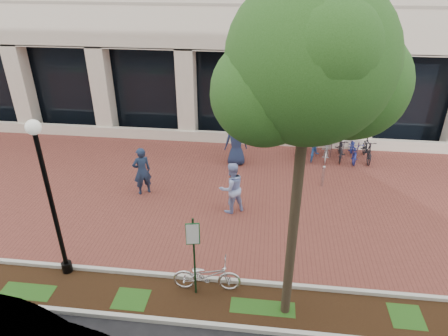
# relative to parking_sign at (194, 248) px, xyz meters

# --- Properties ---
(ground) EXTENTS (120.00, 120.00, 0.00)m
(ground) POSITION_rel_parking_sign_xyz_m (-0.15, 4.98, -1.50)
(ground) COLOR black
(ground) RESTS_ON ground
(brick_plaza) EXTENTS (40.00, 9.00, 0.01)m
(brick_plaza) POSITION_rel_parking_sign_xyz_m (-0.15, 4.98, -1.49)
(brick_plaza) COLOR brown
(brick_plaza) RESTS_ON ground
(planting_strip) EXTENTS (40.00, 1.50, 0.01)m
(planting_strip) POSITION_rel_parking_sign_xyz_m (-0.15, -0.27, -1.49)
(planting_strip) COLOR black
(planting_strip) RESTS_ON ground
(curb_plaza_side) EXTENTS (40.00, 0.12, 0.12)m
(curb_plaza_side) POSITION_rel_parking_sign_xyz_m (-0.15, 0.48, -1.44)
(curb_plaza_side) COLOR #BABBB0
(curb_plaza_side) RESTS_ON ground
(curb_street_side) EXTENTS (40.00, 0.12, 0.12)m
(curb_street_side) POSITION_rel_parking_sign_xyz_m (-0.15, -1.02, -1.44)
(curb_street_side) COLOR #BABBB0
(curb_street_side) RESTS_ON ground
(parking_sign) EXTENTS (0.34, 0.07, 2.34)m
(parking_sign) POSITION_rel_parking_sign_xyz_m (0.00, 0.00, 0.00)
(parking_sign) COLOR #13351A
(parking_sign) RESTS_ON ground
(lamppost) EXTENTS (0.36, 0.36, 4.48)m
(lamppost) POSITION_rel_parking_sign_xyz_m (-3.67, 0.38, 1.03)
(lamppost) COLOR black
(lamppost) RESTS_ON ground
(street_tree) EXTENTS (3.63, 3.03, 7.63)m
(street_tree) POSITION_rel_parking_sign_xyz_m (2.34, -0.29, 4.42)
(street_tree) COLOR #403524
(street_tree) RESTS_ON ground
(locked_bicycle) EXTENTS (1.80, 0.74, 0.93)m
(locked_bicycle) POSITION_rel_parking_sign_xyz_m (0.27, 0.19, -1.03)
(locked_bicycle) COLOR silver
(locked_bicycle) RESTS_ON ground
(pedestrian_left) EXTENTS (0.79, 0.74, 1.82)m
(pedestrian_left) POSITION_rel_parking_sign_xyz_m (-2.78, 4.65, -0.58)
(pedestrian_left) COLOR #1B2A45
(pedestrian_left) RESTS_ON ground
(pedestrian_mid) EXTENTS (1.11, 1.05, 1.81)m
(pedestrian_mid) POSITION_rel_parking_sign_xyz_m (0.53, 3.87, -0.59)
(pedestrian_mid) COLOR #99ACE5
(pedestrian_mid) RESTS_ON ground
(pedestrian_right) EXTENTS (1.08, 0.84, 1.95)m
(pedestrian_right) POSITION_rel_parking_sign_xyz_m (0.37, 7.35, -0.52)
(pedestrian_right) COLOR #1C2646
(pedestrian_right) RESTS_ON ground
(bollard) EXTENTS (0.12, 0.12, 0.87)m
(bollard) POSITION_rel_parking_sign_xyz_m (3.77, 5.92, -1.05)
(bollard) COLOR #B8B9BD
(bollard) RESTS_ON ground
(bike_rack_cluster) EXTENTS (3.53, 1.85, 1.02)m
(bike_rack_cluster) POSITION_rel_parking_sign_xyz_m (4.44, 8.38, -1.01)
(bike_rack_cluster) COLOR black
(bike_rack_cluster) RESTS_ON ground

